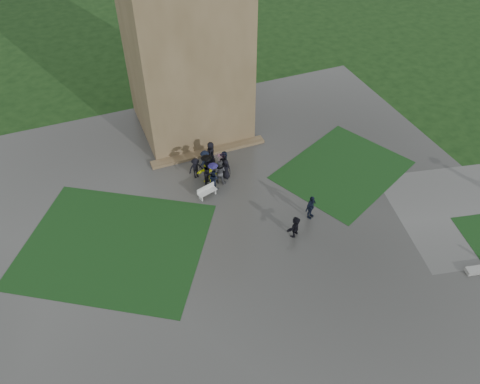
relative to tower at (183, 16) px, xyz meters
name	(u,v)px	position (x,y,z in m)	size (l,w,h in m)	color
ground	(265,252)	(0.00, -15.00, -9.00)	(120.00, 120.00, 0.00)	black
plaza	(252,229)	(0.00, -13.00, -8.99)	(34.00, 34.00, 0.02)	#343431
lawn_inset_left	(114,245)	(-8.50, -11.00, -8.97)	(11.00, 9.00, 0.01)	black
lawn_inset_right	(343,170)	(8.50, -10.00, -8.97)	(9.00, 7.00, 0.01)	black
tower	(183,16)	(0.00, 0.00, 0.00)	(8.00, 8.00, 18.00)	brown
tower_plinth	(209,152)	(0.00, -4.40, -8.87)	(9.00, 0.80, 0.22)	brown
bench	(207,191)	(-1.68, -8.92, -8.56)	(1.48, 0.84, 0.82)	beige
visitor_cluster	(212,165)	(-0.59, -7.04, -8.01)	(3.16, 3.64, 2.48)	black
pedestrian_mid	(311,207)	(3.95, -13.36, -8.09)	(1.05, 0.59, 1.78)	black
pedestrian_near	(295,227)	(2.29, -14.43, -8.21)	(1.42, 0.51, 1.53)	black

